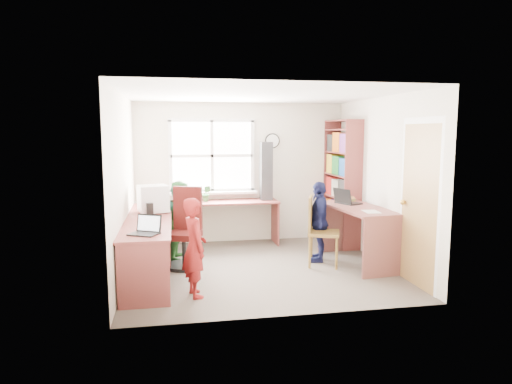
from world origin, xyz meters
The scene contains 19 objects.
room centered at (0.01, 0.10, 1.22)m, with size 3.64×3.44×2.44m.
l_desk centered at (-1.31, -0.28, 0.46)m, with size 2.38×2.95×0.75m.
right_desk centered at (1.46, 0.01, 0.60)m, with size 0.81×1.50×0.83m.
bookshelf centered at (1.65, 1.19, 1.00)m, with size 0.30×1.02×2.10m.
swivel_chair centered at (-1.01, 0.30, 0.48)m, with size 0.67×0.67×1.13m.
wooden_chair centered at (0.86, 0.01, 0.54)m, with size 0.56×0.56×1.00m.
crt_monitor centered at (-1.45, 0.53, 0.95)m, with size 0.47×0.44×0.39m.
laptop_left centered at (-1.48, -0.88, 0.80)m, with size 0.40×0.37×0.21m.
laptop_right centered at (1.39, 0.31, 0.88)m, with size 0.40×0.43×0.24m.
speaker_a centered at (-1.49, 0.30, 0.84)m, with size 0.10×0.10×0.17m.
speaker_b centered at (-1.46, 0.83, 0.84)m, with size 0.10×0.10×0.19m.
cd_tower centered at (0.39, 1.45, 1.24)m, with size 0.20×0.18×0.99m.
game_box centered at (1.48, 0.58, 0.86)m, with size 0.37×0.37×0.06m.
paper_a centered at (-1.49, -0.44, 0.75)m, with size 0.21×0.30×0.00m.
paper_b centered at (1.47, -0.39, 0.83)m, with size 0.22×0.29×0.00m.
potted_plant centered at (-0.62, 1.43, 0.89)m, with size 0.15×0.12×0.27m, color #2F753A.
person_red centered at (-0.94, -0.93, 0.58)m, with size 0.42×0.28×1.16m, color maroon.
person_green centered at (-1.06, 0.75, 0.59)m, with size 0.57×0.45×1.18m, color #28662A.
person_navy centered at (0.94, 0.22, 0.59)m, with size 0.70×0.29×1.19m, color #151944.
Camera 1 is at (-1.16, -6.10, 1.90)m, focal length 32.00 mm.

